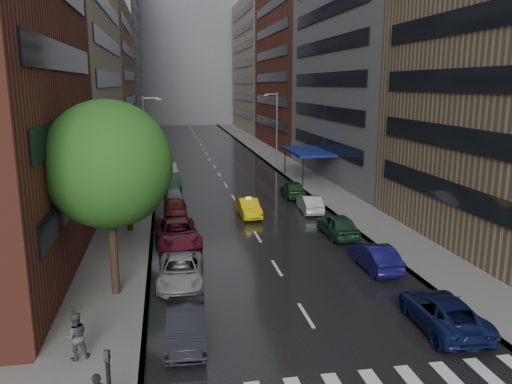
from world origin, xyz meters
TOP-DOWN VIEW (x-y plane):
  - ground at (0.00, 0.00)m, footprint 220.00×220.00m
  - road at (0.00, 50.00)m, footprint 14.00×140.00m
  - sidewalk_left at (-9.00, 50.00)m, footprint 4.00×140.00m
  - sidewalk_right at (9.00, 50.00)m, footprint 4.00×140.00m
  - buildings_left at (-15.00, 58.79)m, footprint 8.00×108.00m
  - buildings_right at (15.00, 56.70)m, footprint 8.05×109.10m
  - building_far at (0.00, 118.00)m, footprint 40.00×14.00m
  - tree_near at (-8.60, 7.74)m, footprint 5.99×5.99m
  - tree_mid at (-8.60, 18.66)m, footprint 5.23×5.23m
  - tree_far at (-8.60, 33.59)m, footprint 4.63×4.63m
  - taxi at (0.29, 21.47)m, footprint 1.59×4.25m
  - parked_cars_left at (-5.40, 20.13)m, footprint 3.11×42.41m
  - parked_cars_right at (5.40, 13.74)m, footprint 2.72×30.50m
  - ped_black_umbrella at (-9.48, 1.83)m, footprint 1.04×0.98m
  - street_lamp_left at (-7.72, 30.00)m, footprint 1.74×0.22m
  - street_lamp_right at (7.72, 45.00)m, footprint 1.74×0.22m
  - awning at (8.98, 35.00)m, footprint 4.00×8.00m

SIDE VIEW (x-z plane):
  - ground at x=0.00m, z-range 0.00..0.00m
  - road at x=0.00m, z-range 0.00..0.01m
  - sidewalk_left at x=-9.00m, z-range 0.00..0.15m
  - sidewalk_right at x=9.00m, z-range 0.00..0.15m
  - taxi at x=0.29m, z-range 0.00..1.39m
  - parked_cars_right at x=5.40m, z-range -0.05..1.53m
  - parked_cars_left at x=-5.40m, z-range -0.05..1.55m
  - ped_black_umbrella at x=-9.48m, z-range 0.33..2.42m
  - awning at x=8.98m, z-range 1.57..4.70m
  - street_lamp_left at x=-7.72m, z-range 0.39..9.39m
  - street_lamp_right at x=7.72m, z-range 0.39..9.39m
  - tree_far at x=-8.60m, z-range 1.35..8.73m
  - tree_mid at x=-8.60m, z-range 1.54..9.88m
  - tree_near at x=-8.60m, z-range 1.76..11.31m
  - buildings_right at x=15.00m, z-range -2.97..33.03m
  - buildings_left at x=-15.00m, z-range -3.01..34.99m
  - building_far at x=0.00m, z-range 0.00..32.00m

